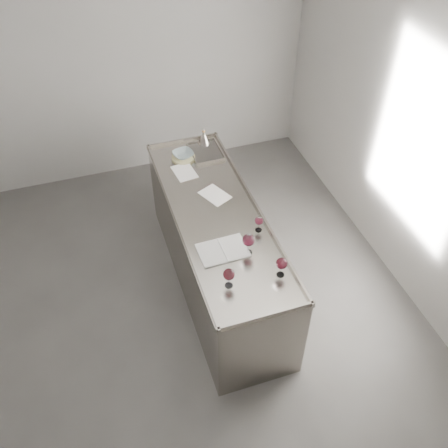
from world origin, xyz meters
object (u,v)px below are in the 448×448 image
object	(u,v)px
wine_glass_left	(229,275)
wine_glass_middle	(249,240)
counter	(217,249)
wine_glass_right	(282,264)
notebook	(223,250)
wine_glass_small	(259,221)
ceramic_bowl	(183,154)
wine_funnel	(204,139)

from	to	relation	value
wine_glass_left	wine_glass_middle	world-z (taller)	wine_glass_middle
counter	wine_glass_right	distance (m)	1.07
wine_glass_left	notebook	world-z (taller)	wine_glass_left
wine_glass_small	ceramic_bowl	xyz separation A→B (m)	(-0.34, 1.22, -0.06)
wine_glass_right	notebook	xyz separation A→B (m)	(-0.35, 0.39, -0.12)
wine_glass_left	wine_glass_middle	xyz separation A→B (m)	(0.26, 0.28, 0.02)
wine_glass_middle	counter	bearing A→B (deg)	100.02
ceramic_bowl	wine_glass_left	bearing A→B (deg)	-93.19
counter	wine_funnel	size ratio (longest dim) A/B	11.97
wine_glass_middle	ceramic_bowl	world-z (taller)	wine_glass_middle
wine_glass_small	wine_funnel	xyz separation A→B (m)	(-0.07, 1.40, -0.04)
wine_glass_right	ceramic_bowl	distance (m)	1.78
wine_glass_small	ceramic_bowl	world-z (taller)	wine_glass_small
wine_glass_small	counter	bearing A→B (deg)	130.57
wine_glass_middle	ceramic_bowl	bearing A→B (deg)	96.52
counter	wine_glass_small	size ratio (longest dim) A/B	16.42
wine_glass_left	wine_funnel	xyz separation A→B (m)	(0.37, 1.90, -0.06)
ceramic_bowl	wine_glass_small	bearing A→B (deg)	-74.26
wine_glass_small	wine_glass_right	bearing A→B (deg)	-92.04
wine_glass_right	wine_glass_left	bearing A→B (deg)	176.87
notebook	ceramic_bowl	distance (m)	1.36
counter	wine_glass_small	xyz separation A→B (m)	(0.27, -0.32, 0.57)
wine_glass_left	wine_glass_small	bearing A→B (deg)	48.84
wine_glass_left	notebook	distance (m)	0.39
ceramic_bowl	wine_funnel	world-z (taller)	wine_funnel
wine_glass_middle	wine_glass_right	xyz separation A→B (m)	(0.16, -0.30, -0.02)
wine_glass_left	wine_glass_right	distance (m)	0.42
wine_glass_right	wine_funnel	distance (m)	1.93
wine_glass_middle	wine_glass_right	world-z (taller)	wine_glass_middle
wine_glass_middle	wine_funnel	world-z (taller)	wine_funnel
wine_glass_middle	ceramic_bowl	size ratio (longest dim) A/B	1.00
wine_glass_small	wine_funnel	size ratio (longest dim) A/B	0.73
wine_glass_left	wine_glass_right	xyz separation A→B (m)	(0.42, -0.02, 0.00)
counter	wine_glass_right	xyz separation A→B (m)	(0.26, -0.85, 0.59)
counter	wine_glass_small	distance (m)	0.71
wine_glass_middle	notebook	distance (m)	0.25
wine_glass_left	wine_glass_middle	distance (m)	0.38
wine_glass_small	notebook	size ratio (longest dim) A/B	0.36
wine_glass_small	notebook	bearing A→B (deg)	-159.61
counter	wine_glass_small	world-z (taller)	wine_glass_small
counter	notebook	bearing A→B (deg)	-101.50
wine_glass_small	notebook	distance (m)	0.40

